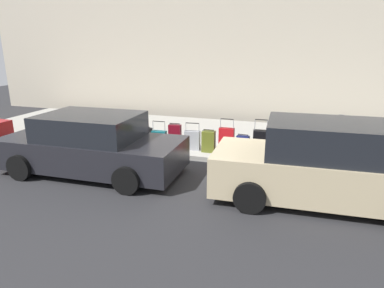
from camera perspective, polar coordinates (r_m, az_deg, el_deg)
ground_plane at (r=9.69m, az=-0.60°, el=-2.75°), size 40.00×40.00×0.00m
sidewalk_curb at (r=11.96m, az=3.18°, el=1.31°), size 18.00×5.00×0.14m
suitcase_maroon_0 at (r=9.58m, az=17.41°, el=-1.07°), size 0.36×0.21×0.85m
suitcase_teal_1 at (r=9.61m, az=14.45°, el=-0.78°), size 0.44×0.21×0.62m
suitcase_black_2 at (r=9.61m, az=11.40°, el=0.05°), size 0.41×0.27×1.09m
suitcase_navy_3 at (r=9.70m, az=8.55°, el=-0.28°), size 0.36×0.21×0.63m
suitcase_red_4 at (r=9.87m, az=5.83°, el=0.64°), size 0.45×0.18×1.02m
suitcase_olive_5 at (r=9.91m, az=2.81°, el=0.43°), size 0.38×0.26×0.68m
suitcase_silver_6 at (r=10.12m, az=0.06°, el=0.66°), size 0.48×0.25×0.83m
suitcase_maroon_7 at (r=10.18m, az=-2.90°, el=1.20°), size 0.38×0.20×0.80m
suitcase_teal_8 at (r=10.39m, az=-5.55°, el=0.83°), size 0.46×0.21×0.84m
suitcase_black_9 at (r=10.72m, az=-7.79°, el=1.30°), size 0.39×0.24×0.60m
suitcase_navy_10 at (r=10.83m, az=-10.41°, el=1.96°), size 0.42×0.26×1.03m
fire_hydrant at (r=11.20m, az=-13.70°, el=2.52°), size 0.39×0.21×0.85m
bollard_post at (r=11.51m, az=-17.34°, el=2.16°), size 0.12×0.12×0.71m
parking_meter at (r=9.81m, az=23.62°, el=1.98°), size 0.12×0.09×1.27m
parked_car_beige_0 at (r=7.45m, az=21.48°, el=-3.43°), size 4.61×2.15×1.71m
parked_car_charcoal_1 at (r=8.94m, az=-16.49°, el=-0.25°), size 4.65×2.20×1.53m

